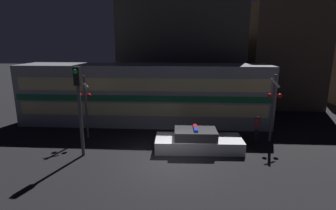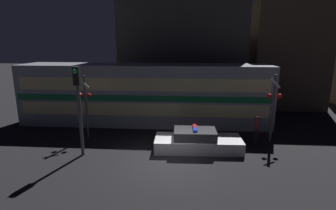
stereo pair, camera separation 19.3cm
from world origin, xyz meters
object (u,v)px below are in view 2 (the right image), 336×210
at_px(traffic_light_corner, 79,100).
at_px(pedestrian, 257,128).
at_px(police_car, 197,141).
at_px(crossing_signal_near, 273,105).
at_px(train, 145,94).

bearing_deg(traffic_light_corner, pedestrian, 14.44).
bearing_deg(police_car, crossing_signal_near, 17.17).
bearing_deg(crossing_signal_near, pedestrian, -166.65).
height_order(police_car, pedestrian, pedestrian).
height_order(train, police_car, train).
xyz_separation_m(police_car, crossing_signal_near, (4.35, 1.48, 1.77)).
xyz_separation_m(train, crossing_signal_near, (7.94, -3.30, 0.13)).
bearing_deg(train, traffic_light_corner, -111.78).
bearing_deg(police_car, traffic_light_corner, -170.74).
height_order(train, pedestrian, train).
bearing_deg(crossing_signal_near, police_car, -161.15).
distance_m(pedestrian, crossing_signal_near, 1.64).
bearing_deg(police_car, train, 125.24).
distance_m(police_car, traffic_light_corner, 6.55).
distance_m(pedestrian, traffic_light_corner, 9.97).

